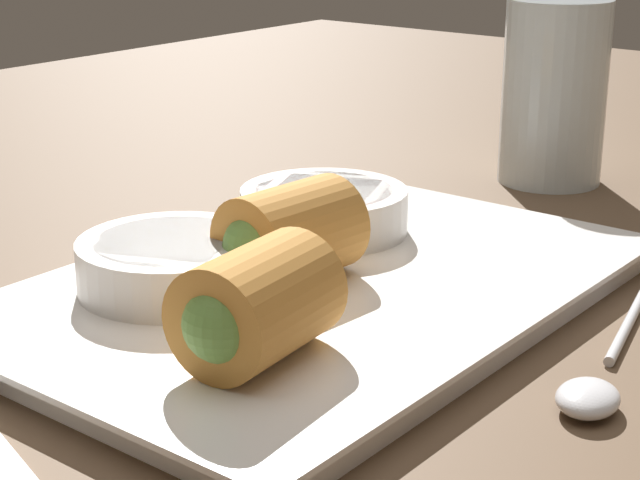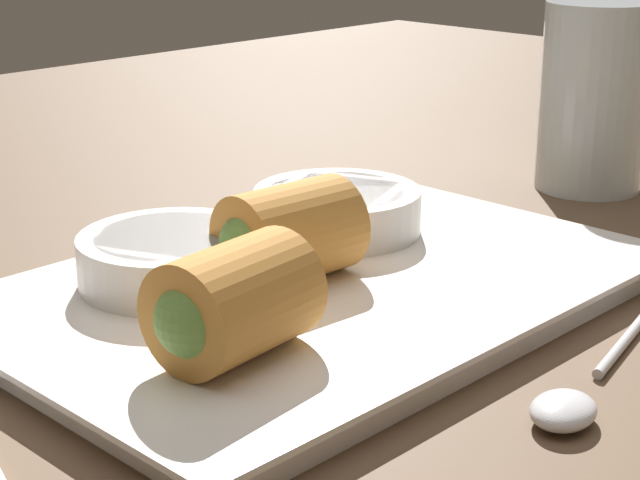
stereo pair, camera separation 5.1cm
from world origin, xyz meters
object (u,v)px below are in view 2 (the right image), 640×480
(serving_plate, at_px, (320,291))
(dipping_bowl_near, at_px, (174,257))
(spoon, at_px, (579,392))
(drinking_glass, at_px, (592,97))
(dipping_bowl_far, at_px, (337,209))

(serving_plate, height_order, dipping_bowl_near, dipping_bowl_near)
(spoon, relative_size, drinking_glass, 1.26)
(spoon, bearing_deg, dipping_bowl_far, 72.38)
(spoon, distance_m, drinking_glass, 0.34)
(serving_plate, distance_m, dipping_bowl_near, 0.07)
(dipping_bowl_far, distance_m, spoon, 0.20)
(dipping_bowl_near, height_order, drinking_glass, drinking_glass)
(serving_plate, bearing_deg, dipping_bowl_near, 140.61)
(serving_plate, bearing_deg, spoon, -91.05)
(dipping_bowl_near, bearing_deg, spoon, -74.93)
(dipping_bowl_far, bearing_deg, dipping_bowl_near, 179.21)
(serving_plate, height_order, spoon, serving_plate)
(drinking_glass, bearing_deg, serving_plate, -176.02)
(dipping_bowl_near, distance_m, spoon, 0.20)
(dipping_bowl_far, bearing_deg, spoon, -107.62)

